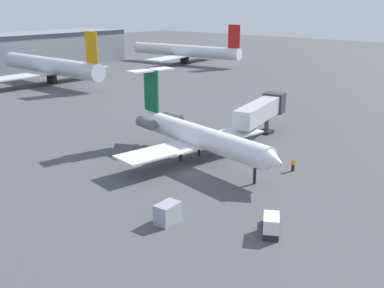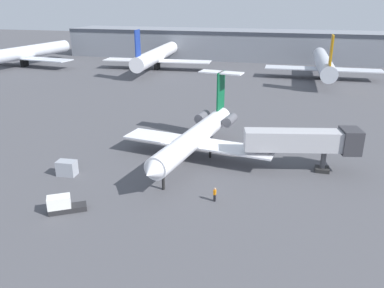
{
  "view_description": "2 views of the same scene",
  "coord_description": "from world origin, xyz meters",
  "px_view_note": "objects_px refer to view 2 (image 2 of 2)",
  "views": [
    {
      "loc": [
        -39.35,
        -35.06,
        20.12
      ],
      "look_at": [
        3.05,
        2.03,
        2.45
      ],
      "focal_mm": 42.87,
      "sensor_mm": 36.0,
      "label": 1
    },
    {
      "loc": [
        16.03,
        -48.28,
        21.83
      ],
      "look_at": [
        4.07,
        -1.91,
        3.73
      ],
      "focal_mm": 36.46,
      "sensor_mm": 36.0,
      "label": 2
    }
  ],
  "objects_px": {
    "regional_jet": "(197,135)",
    "jet_bridge": "(309,141)",
    "parked_airliner_centre": "(323,63)",
    "cargo_container_uld": "(67,168)",
    "ground_crew_marshaller": "(215,194)",
    "parked_airliner_west_end": "(23,53)",
    "parked_airliner_west_mid": "(157,56)",
    "baggage_tug_lead": "(63,205)"
  },
  "relations": [
    {
      "from": "ground_crew_marshaller",
      "to": "cargo_container_uld",
      "type": "height_order",
      "value": "cargo_container_uld"
    },
    {
      "from": "ground_crew_marshaller",
      "to": "regional_jet",
      "type": "bearing_deg",
      "value": 113.12
    },
    {
      "from": "jet_bridge",
      "to": "parked_airliner_centre",
      "type": "height_order",
      "value": "parked_airliner_centre"
    },
    {
      "from": "jet_bridge",
      "to": "parked_airliner_west_end",
      "type": "xyz_separation_m",
      "value": [
        -90.28,
        63.33,
        0.14
      ]
    },
    {
      "from": "cargo_container_uld",
      "to": "ground_crew_marshaller",
      "type": "bearing_deg",
      "value": -5.85
    },
    {
      "from": "cargo_container_uld",
      "to": "parked_airliner_west_mid",
      "type": "height_order",
      "value": "parked_airliner_west_mid"
    },
    {
      "from": "baggage_tug_lead",
      "to": "parked_airliner_centre",
      "type": "height_order",
      "value": "parked_airliner_centre"
    },
    {
      "from": "jet_bridge",
      "to": "cargo_container_uld",
      "type": "relative_size",
      "value": 5.98
    },
    {
      "from": "parked_airliner_west_end",
      "to": "parked_airliner_centre",
      "type": "distance_m",
      "value": 95.59
    },
    {
      "from": "jet_bridge",
      "to": "baggage_tug_lead",
      "type": "relative_size",
      "value": 3.65
    },
    {
      "from": "ground_crew_marshaller",
      "to": "parked_airliner_west_mid",
      "type": "relative_size",
      "value": 0.04
    },
    {
      "from": "parked_airliner_west_end",
      "to": "ground_crew_marshaller",
      "type": "bearing_deg",
      "value": -42.97
    },
    {
      "from": "regional_jet",
      "to": "cargo_container_uld",
      "type": "relative_size",
      "value": 10.83
    },
    {
      "from": "baggage_tug_lead",
      "to": "cargo_container_uld",
      "type": "xyz_separation_m",
      "value": [
        -4.62,
        8.47,
        0.14
      ]
    },
    {
      "from": "cargo_container_uld",
      "to": "parked_airliner_west_mid",
      "type": "bearing_deg",
      "value": 100.82
    },
    {
      "from": "regional_jet",
      "to": "parked_airliner_west_end",
      "type": "height_order",
      "value": "parked_airliner_west_end"
    },
    {
      "from": "jet_bridge",
      "to": "parked_airliner_west_end",
      "type": "distance_m",
      "value": 110.27
    },
    {
      "from": "regional_jet",
      "to": "ground_crew_marshaller",
      "type": "xyz_separation_m",
      "value": [
        4.95,
        -11.59,
        -2.73
      ]
    },
    {
      "from": "baggage_tug_lead",
      "to": "parked_airliner_west_mid",
      "type": "xyz_separation_m",
      "value": [
        -19.54,
        86.53,
        3.6
      ]
    },
    {
      "from": "parked_airliner_centre",
      "to": "jet_bridge",
      "type": "bearing_deg",
      "value": -94.57
    },
    {
      "from": "cargo_container_uld",
      "to": "parked_airliner_west_end",
      "type": "relative_size",
      "value": 0.06
    },
    {
      "from": "ground_crew_marshaller",
      "to": "cargo_container_uld",
      "type": "xyz_separation_m",
      "value": [
        -20.05,
        2.05,
        0.12
      ]
    },
    {
      "from": "regional_jet",
      "to": "jet_bridge",
      "type": "relative_size",
      "value": 1.81
    },
    {
      "from": "jet_bridge",
      "to": "parked_airliner_centre",
      "type": "relative_size",
      "value": 0.4
    },
    {
      "from": "regional_jet",
      "to": "parked_airliner_centre",
      "type": "relative_size",
      "value": 0.72
    },
    {
      "from": "ground_crew_marshaller",
      "to": "parked_airliner_centre",
      "type": "relative_size",
      "value": 0.04
    },
    {
      "from": "jet_bridge",
      "to": "parked_airliner_west_mid",
      "type": "xyz_separation_m",
      "value": [
        -45.24,
        68.91,
        0.19
      ]
    },
    {
      "from": "parked_airliner_centre",
      "to": "cargo_container_uld",
      "type": "bearing_deg",
      "value": -115.35
    },
    {
      "from": "parked_airliner_centre",
      "to": "regional_jet",
      "type": "bearing_deg",
      "value": -107.35
    },
    {
      "from": "parked_airliner_west_mid",
      "to": "parked_airliner_centre",
      "type": "distance_m",
      "value": 50.59
    },
    {
      "from": "jet_bridge",
      "to": "parked_airliner_west_mid",
      "type": "distance_m",
      "value": 82.43
    },
    {
      "from": "ground_crew_marshaller",
      "to": "baggage_tug_lead",
      "type": "bearing_deg",
      "value": -157.42
    },
    {
      "from": "regional_jet",
      "to": "baggage_tug_lead",
      "type": "bearing_deg",
      "value": -120.21
    },
    {
      "from": "baggage_tug_lead",
      "to": "cargo_container_uld",
      "type": "height_order",
      "value": "cargo_container_uld"
    },
    {
      "from": "ground_crew_marshaller",
      "to": "parked_airliner_west_end",
      "type": "relative_size",
      "value": 0.04
    },
    {
      "from": "baggage_tug_lead",
      "to": "cargo_container_uld",
      "type": "bearing_deg",
      "value": 118.61
    },
    {
      "from": "regional_jet",
      "to": "parked_airliner_west_mid",
      "type": "xyz_separation_m",
      "value": [
        -30.02,
        68.52,
        0.85
      ]
    },
    {
      "from": "baggage_tug_lead",
      "to": "parked_airliner_west_mid",
      "type": "relative_size",
      "value": 0.1
    },
    {
      "from": "cargo_container_uld",
      "to": "parked_airliner_centre",
      "type": "relative_size",
      "value": 0.07
    },
    {
      "from": "jet_bridge",
      "to": "parked_airliner_centre",
      "type": "distance_m",
      "value": 66.17
    },
    {
      "from": "jet_bridge",
      "to": "parked_airliner_west_end",
      "type": "bearing_deg",
      "value": 144.95
    },
    {
      "from": "regional_jet",
      "to": "baggage_tug_lead",
      "type": "relative_size",
      "value": 6.61
    }
  ]
}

